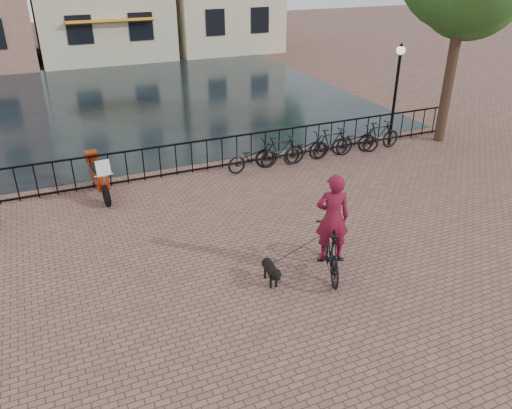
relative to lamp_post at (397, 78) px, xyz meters
name	(u,v)px	position (x,y,z in m)	size (l,w,h in m)	color
ground	(321,331)	(-7.20, -7.60, -2.38)	(100.00, 100.00, 0.00)	brown
canal_water	(134,100)	(-7.20, 9.70, -2.38)	(20.00, 20.00, 0.00)	black
railing	(192,157)	(-7.20, 0.40, -1.87)	(20.00, 0.05, 1.02)	black
lamp_post	(397,78)	(0.00, 0.00, 0.00)	(0.30, 0.30, 3.45)	black
cyclist	(331,231)	(-6.10, -6.01, -1.36)	(1.20, 2.03, 2.68)	black
dog	(271,272)	(-7.42, -5.86, -2.11)	(0.33, 0.81, 0.53)	black
motorcycle	(98,173)	(-10.06, -0.14, -1.69)	(0.62, 1.97, 1.38)	#9C290B
parked_bike_0	(253,157)	(-5.40, -0.20, -1.93)	(0.60, 1.72, 0.90)	black
parked_bike_1	(280,151)	(-4.45, -0.20, -1.88)	(0.47, 1.66, 1.00)	black
parked_bike_2	(306,149)	(-3.50, -0.20, -1.93)	(0.60, 1.72, 0.90)	black
parked_bike_3	(331,143)	(-2.55, -0.20, -1.88)	(0.47, 1.66, 1.00)	black
parked_bike_4	(355,141)	(-1.60, -0.20, -1.93)	(0.60, 1.72, 0.90)	black
parked_bike_5	(379,136)	(-0.65, -0.20, -1.88)	(0.47, 1.66, 1.00)	black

